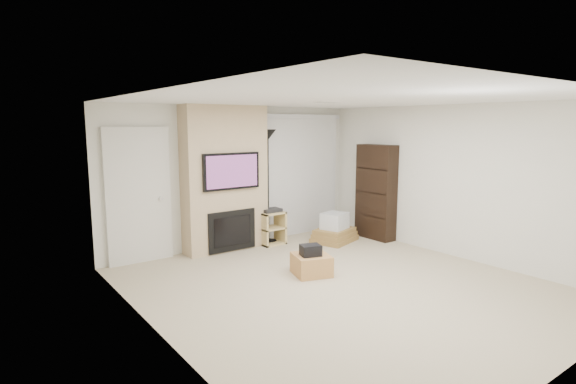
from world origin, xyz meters
TOP-DOWN VIEW (x-y plane):
  - floor at (0.00, 0.00)m, footprint 5.00×5.50m
  - ceiling at (0.00, 0.00)m, footprint 5.00×5.50m
  - wall_back at (0.00, 2.75)m, footprint 5.00×0.00m
  - wall_front at (0.00, -2.75)m, footprint 5.00×0.00m
  - wall_left at (-2.50, 0.00)m, footprint 0.00×5.50m
  - wall_right at (2.50, 0.00)m, footprint 0.00×5.50m
  - hvac_vent at (0.40, 0.80)m, footprint 0.35×0.18m
  - ottoman at (-0.02, 0.61)m, footprint 0.63×0.63m
  - black_bag at (-0.06, 0.58)m, footprint 0.33×0.30m
  - fireplace_wall at (-0.35, 2.54)m, footprint 1.50×0.47m
  - entry_door at (-1.80, 2.71)m, footprint 1.02×0.11m
  - vertical_blinds at (1.40, 2.70)m, footprint 1.98×0.10m
  - floor_lamp at (0.51, 2.50)m, footprint 0.31×0.31m
  - av_stand at (0.48, 2.36)m, footprint 0.45×0.38m
  - box_stack at (1.53, 1.80)m, footprint 0.96×0.83m
  - bookshelf at (2.34, 1.53)m, footprint 0.30×0.80m

SIDE VIEW (x-z plane):
  - floor at x=0.00m, z-range 0.00..0.00m
  - ottoman at x=-0.02m, z-range 0.00..0.30m
  - box_stack at x=1.53m, z-range -0.07..0.48m
  - av_stand at x=0.48m, z-range 0.02..0.68m
  - black_bag at x=-0.06m, z-range 0.30..0.46m
  - bookshelf at x=2.34m, z-range 0.00..1.80m
  - entry_door at x=-1.80m, z-range -0.02..2.12m
  - fireplace_wall at x=-0.35m, z-range -0.01..2.49m
  - wall_back at x=0.00m, z-range 0.00..2.50m
  - wall_front at x=0.00m, z-range 0.00..2.50m
  - wall_left at x=-2.50m, z-range 0.00..2.50m
  - wall_right at x=2.50m, z-range 0.00..2.50m
  - vertical_blinds at x=1.40m, z-range 0.09..2.46m
  - floor_lamp at x=0.51m, z-range 0.60..2.69m
  - hvac_vent at x=0.40m, z-range 2.49..2.50m
  - ceiling at x=0.00m, z-range 2.50..2.50m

